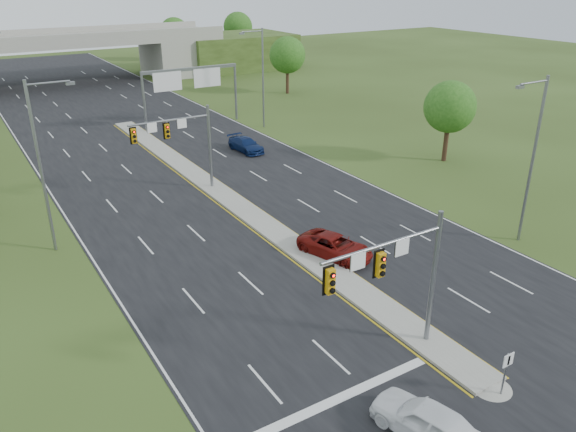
% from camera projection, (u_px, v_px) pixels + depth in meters
% --- Properties ---
extents(ground, '(240.00, 240.00, 0.00)m').
position_uv_depth(ground, '(426.00, 341.00, 27.67)').
color(ground, '#304217').
rests_on(ground, ground).
extents(road, '(24.00, 160.00, 0.02)m').
position_uv_depth(road, '(169.00, 157.00, 54.89)').
color(road, black).
rests_on(road, ground).
extents(median, '(2.00, 54.00, 0.16)m').
position_uv_depth(median, '(223.00, 194.00, 45.52)').
color(median, gray).
rests_on(median, road).
extents(median_nose, '(2.00, 2.00, 0.16)m').
position_uv_depth(median_nose, '(491.00, 387.00, 24.52)').
color(median_nose, gray).
rests_on(median_nose, road).
extents(lane_markings, '(23.72, 160.00, 0.01)m').
position_uv_depth(lane_markings, '(187.00, 175.00, 49.86)').
color(lane_markings, gold).
rests_on(lane_markings, road).
extents(signal_mast_near, '(6.62, 0.60, 7.00)m').
position_uv_depth(signal_mast_near, '(400.00, 270.00, 24.62)').
color(signal_mast_near, slate).
rests_on(signal_mast_near, ground).
extents(signal_mast_far, '(6.62, 0.60, 7.00)m').
position_uv_depth(signal_mast_far, '(183.00, 137.00, 44.06)').
color(signal_mast_far, slate).
rests_on(signal_mast_far, ground).
extents(keep_right_sign, '(0.60, 0.13, 2.20)m').
position_uv_depth(keep_right_sign, '(507.00, 367.00, 23.54)').
color(keep_right_sign, slate).
rests_on(keep_right_sign, ground).
extents(sign_gantry, '(11.58, 0.44, 6.67)m').
position_uv_depth(sign_gantry, '(190.00, 81.00, 63.72)').
color(sign_gantry, slate).
rests_on(sign_gantry, ground).
extents(overpass, '(80.00, 14.00, 8.10)m').
position_uv_depth(overpass, '(64.00, 61.00, 88.45)').
color(overpass, gray).
rests_on(overpass, ground).
extents(lightpole_l_mid, '(2.85, 0.25, 11.00)m').
position_uv_depth(lightpole_l_mid, '(43.00, 160.00, 34.35)').
color(lightpole_l_mid, slate).
rests_on(lightpole_l_mid, ground).
extents(lightpole_r_near, '(2.85, 0.25, 11.00)m').
position_uv_depth(lightpole_r_near, '(532.00, 154.00, 35.51)').
color(lightpole_r_near, slate).
rests_on(lightpole_r_near, ground).
extents(lightpole_r_far, '(2.85, 0.25, 11.00)m').
position_uv_depth(lightpole_r_far, '(261.00, 74.00, 62.73)').
color(lightpole_r_far, slate).
rests_on(lightpole_r_far, ground).
extents(tree_r_near, '(4.80, 4.80, 7.60)m').
position_uv_depth(tree_r_near, '(450.00, 107.00, 51.75)').
color(tree_r_near, '#382316').
rests_on(tree_r_near, ground).
extents(tree_r_mid, '(5.20, 5.20, 8.12)m').
position_uv_depth(tree_r_mid, '(287.00, 55.00, 80.76)').
color(tree_r_mid, '#382316').
rests_on(tree_r_mid, ground).
extents(tree_back_c, '(5.60, 5.60, 8.32)m').
position_uv_depth(tree_back_c, '(174.00, 32.00, 110.13)').
color(tree_back_c, '#382316').
rests_on(tree_back_c, ground).
extents(tree_back_d, '(6.00, 6.00, 8.85)m').
position_uv_depth(tree_back_d, '(238.00, 27.00, 116.75)').
color(tree_back_d, '#382316').
rests_on(tree_back_d, ground).
extents(car_white, '(2.90, 4.93, 1.57)m').
position_uv_depth(car_white, '(427.00, 421.00, 21.71)').
color(car_white, white).
rests_on(car_white, road).
extents(car_far_a, '(3.67, 5.47, 1.39)m').
position_uv_depth(car_far_a, '(335.00, 246.00, 35.58)').
color(car_far_a, maroon).
rests_on(car_far_a, road).
extents(car_far_b, '(2.27, 4.84, 1.37)m').
position_uv_depth(car_far_b, '(246.00, 145.00, 56.27)').
color(car_far_b, '#0C1D4A').
rests_on(car_far_b, road).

